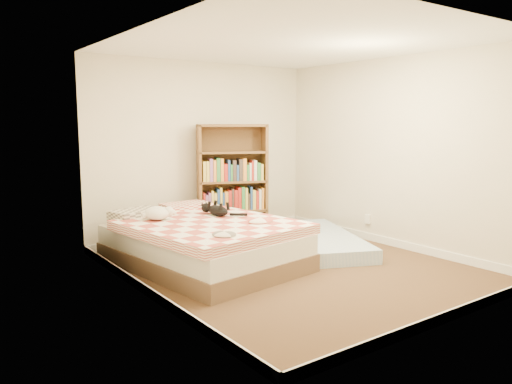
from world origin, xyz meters
TOP-DOWN VIEW (x-y plane):
  - room at (0.00, 0.00)m, footprint 3.51×4.01m
  - bed at (-0.77, 0.71)m, footprint 1.87×2.42m
  - bookshelf at (0.25, 1.64)m, footprint 1.10×0.69m
  - floor_mattress at (0.91, 0.51)m, footprint 1.59×2.15m
  - black_cat at (-0.48, 0.84)m, footprint 0.26×0.63m
  - white_dog at (-1.18, 0.99)m, footprint 0.35×0.38m

SIDE VIEW (x-z plane):
  - floor_mattress at x=0.91m, z-range 0.00..0.18m
  - bed at x=-0.77m, z-range -0.03..0.57m
  - bookshelf at x=0.25m, z-range -0.23..1.40m
  - black_cat at x=-0.48m, z-range 0.53..0.67m
  - white_dog at x=-1.18m, z-range 0.53..0.69m
  - room at x=0.00m, z-range -0.06..2.45m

